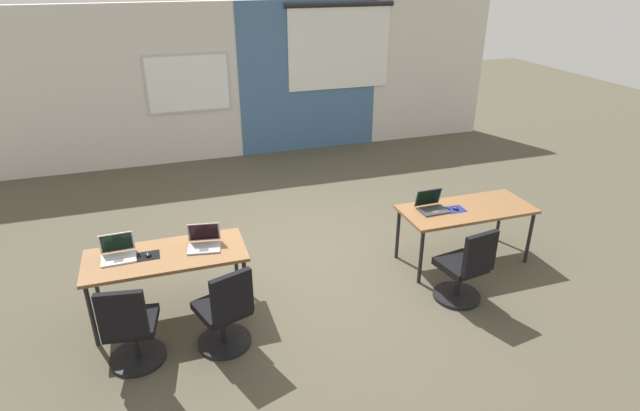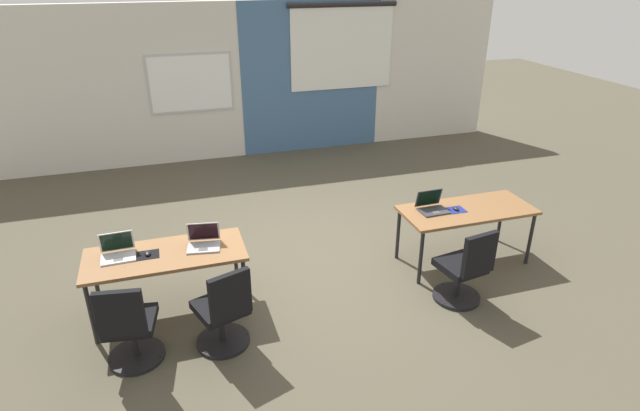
# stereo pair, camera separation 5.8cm
# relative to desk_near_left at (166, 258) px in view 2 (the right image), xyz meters

# --- Properties ---
(ground_plane) EXTENTS (24.00, 24.00, 0.00)m
(ground_plane) POSITION_rel_desk_near_left_xyz_m (1.75, 0.60, -0.66)
(ground_plane) COLOR #4C4738
(back_wall_assembly) EXTENTS (10.00, 0.27, 2.80)m
(back_wall_assembly) POSITION_rel_desk_near_left_xyz_m (1.78, 4.80, 0.75)
(back_wall_assembly) COLOR silver
(back_wall_assembly) RESTS_ON ground
(desk_near_left) EXTENTS (1.60, 0.70, 0.72)m
(desk_near_left) POSITION_rel_desk_near_left_xyz_m (0.00, 0.00, 0.00)
(desk_near_left) COLOR brown
(desk_near_left) RESTS_ON ground
(desk_near_right) EXTENTS (1.60, 0.70, 0.72)m
(desk_near_right) POSITION_rel_desk_near_left_xyz_m (3.50, 0.00, 0.00)
(desk_near_right) COLOR brown
(desk_near_right) RESTS_ON ground
(laptop_near_right_inner) EXTENTS (0.34, 0.29, 0.23)m
(laptop_near_right_inner) POSITION_rel_desk_near_left_xyz_m (3.07, 0.09, 0.11)
(laptop_near_right_inner) COLOR #333338
(laptop_near_right_inner) RESTS_ON desk_near_right
(mousepad_near_right_inner) EXTENTS (0.22, 0.19, 0.00)m
(mousepad_near_right_inner) POSITION_rel_desk_near_left_xyz_m (3.35, 0.01, 0.06)
(mousepad_near_right_inner) COLOR navy
(mousepad_near_right_inner) RESTS_ON desk_near_right
(mouse_near_right_inner) EXTENTS (0.06, 0.10, 0.03)m
(mouse_near_right_inner) POSITION_rel_desk_near_left_xyz_m (3.35, 0.01, 0.08)
(mouse_near_right_inner) COLOR black
(mouse_near_right_inner) RESTS_ON mousepad_near_right_inner
(chair_near_right_inner) EXTENTS (0.52, 0.57, 0.92)m
(chair_near_right_inner) POSITION_rel_desk_near_left_xyz_m (3.04, -0.76, -0.28)
(chair_near_right_inner) COLOR black
(chair_near_right_inner) RESTS_ON ground
(laptop_near_left_inner) EXTENTS (0.37, 0.33, 0.23)m
(laptop_near_left_inner) POSITION_rel_desk_near_left_xyz_m (0.39, 0.03, 0.11)
(laptop_near_left_inner) COLOR #9E9EA3
(laptop_near_left_inner) RESTS_ON desk_near_left
(chair_near_left_inner) EXTENTS (0.56, 0.61, 0.92)m
(chair_near_left_inner) POSITION_rel_desk_near_left_xyz_m (0.47, -0.73, -0.28)
(chair_near_left_inner) COLOR black
(chair_near_left_inner) RESTS_ON ground
(laptop_near_left_end) EXTENTS (0.34, 0.28, 0.24)m
(laptop_near_left_end) POSITION_rel_desk_near_left_xyz_m (-0.45, 0.08, 0.11)
(laptop_near_left_end) COLOR silver
(laptop_near_left_end) RESTS_ON desk_near_left
(mousepad_near_left_end) EXTENTS (0.22, 0.19, 0.00)m
(mousepad_near_left_end) POSITION_rel_desk_near_left_xyz_m (-0.16, 0.02, 0.06)
(mousepad_near_left_end) COLOR black
(mousepad_near_left_end) RESTS_ON desk_near_left
(mouse_near_left_end) EXTENTS (0.06, 0.10, 0.03)m
(mouse_near_left_end) POSITION_rel_desk_near_left_xyz_m (-0.16, 0.02, 0.08)
(mouse_near_left_end) COLOR black
(mouse_near_left_end) RESTS_ON mousepad_near_left_end
(chair_near_left_end) EXTENTS (0.52, 0.57, 0.92)m
(chair_near_left_end) POSITION_rel_desk_near_left_xyz_m (-0.38, -0.71, -0.28)
(chair_near_left_end) COLOR black
(chair_near_left_end) RESTS_ON ground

